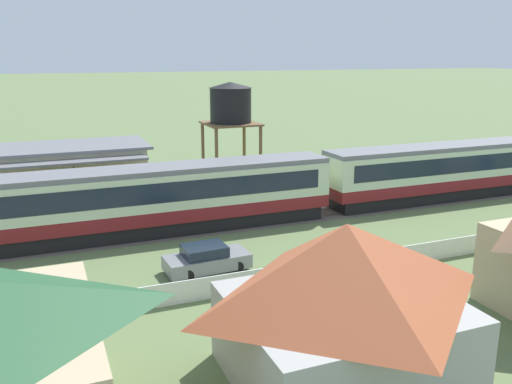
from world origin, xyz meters
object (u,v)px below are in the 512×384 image
Objects in this scene: water_tower at (231,105)px; cottage_terracotta_roof at (344,301)px; station_building at (71,171)px; parked_car_grey at (206,259)px; passenger_train at (328,180)px.

water_tower reaches higher than cottage_terracotta_roof.
station_building is 18.49m from parked_car_grey.
passenger_train is 7.70× the size of station_building.
passenger_train is 20.46× the size of parked_car_grey.
water_tower reaches higher than station_building.
station_building is at bearing 103.31° from cottage_terracotta_roof.
cottage_terracotta_roof is at bearing -102.63° from water_tower.
water_tower is 21.70m from parked_car_grey.
cottage_terracotta_roof is (-9.30, -17.49, 0.55)m from passenger_train.
water_tower is 1.08× the size of cottage_terracotta_roof.
passenger_train is 10.53× the size of water_tower.
water_tower is 1.94× the size of parked_car_grey.
passenger_train is at bearing -33.90° from station_building.
water_tower is at bearing 6.78° from station_building.
passenger_train is 19.82m from cottage_terracotta_roof.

